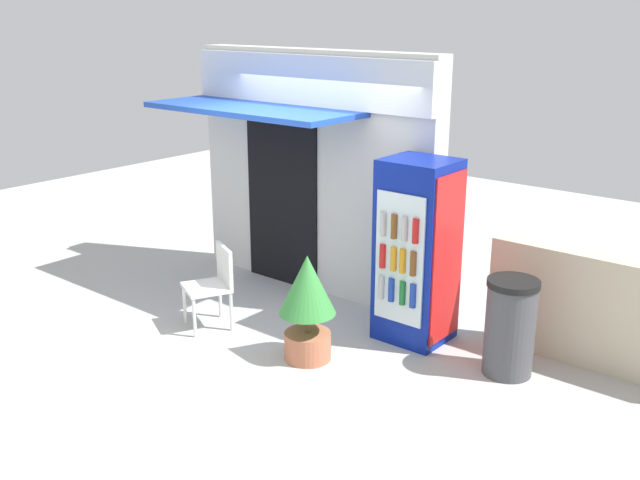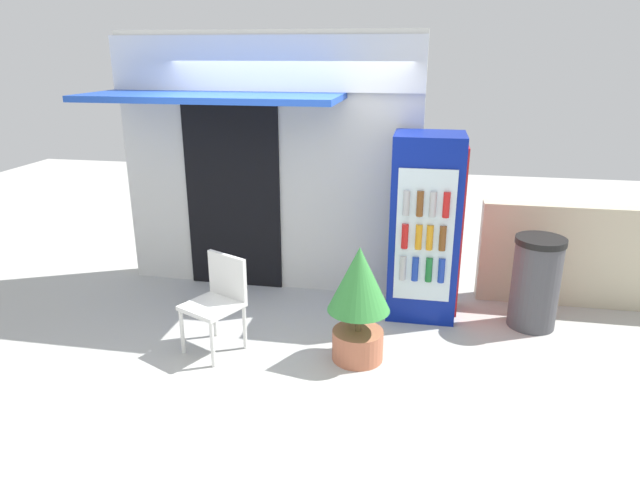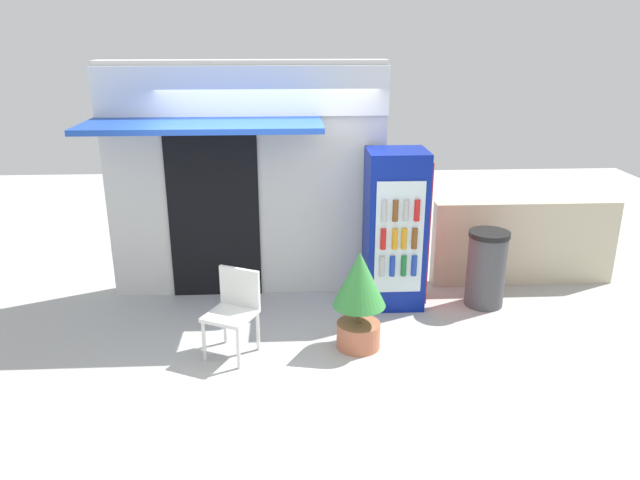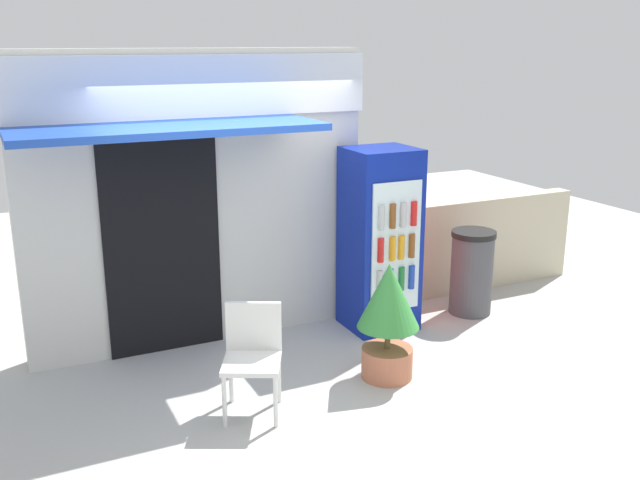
# 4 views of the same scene
# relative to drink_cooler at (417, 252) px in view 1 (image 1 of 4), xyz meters

# --- Properties ---
(ground) EXTENTS (16.00, 16.00, 0.00)m
(ground) POSITION_rel_drink_cooler_xyz_m (-1.44, -0.84, -0.93)
(ground) COLOR #B2B2AD
(storefront_building) EXTENTS (3.32, 1.26, 2.80)m
(storefront_building) POSITION_rel_drink_cooler_xyz_m (-1.76, 0.47, 0.56)
(storefront_building) COLOR silver
(storefront_building) RESTS_ON ground
(drink_cooler) EXTENTS (0.69, 0.67, 1.86)m
(drink_cooler) POSITION_rel_drink_cooler_xyz_m (0.00, 0.00, 0.00)
(drink_cooler) COLOR navy
(drink_cooler) RESTS_ON ground
(plastic_chair) EXTENTS (0.60, 0.60, 0.87)m
(plastic_chair) POSITION_rel_drink_cooler_xyz_m (-1.79, -1.08, -0.42)
(plastic_chair) COLOR silver
(plastic_chair) RESTS_ON ground
(potted_plant_near_shop) EXTENTS (0.54, 0.54, 1.05)m
(potted_plant_near_shop) POSITION_rel_drink_cooler_xyz_m (-0.53, -1.06, -0.32)
(potted_plant_near_shop) COLOR #BC6B4C
(potted_plant_near_shop) RESTS_ON ground
(trash_bin) EXTENTS (0.47, 0.47, 0.92)m
(trash_bin) POSITION_rel_drink_cooler_xyz_m (1.08, -0.11, -0.47)
(trash_bin) COLOR #47474C
(trash_bin) RESTS_ON ground
(stone_boundary_wall) EXTENTS (2.35, 0.21, 1.09)m
(stone_boundary_wall) POSITION_rel_drink_cooler_xyz_m (1.77, 0.52, -0.38)
(stone_boundary_wall) COLOR beige
(stone_boundary_wall) RESTS_ON ground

